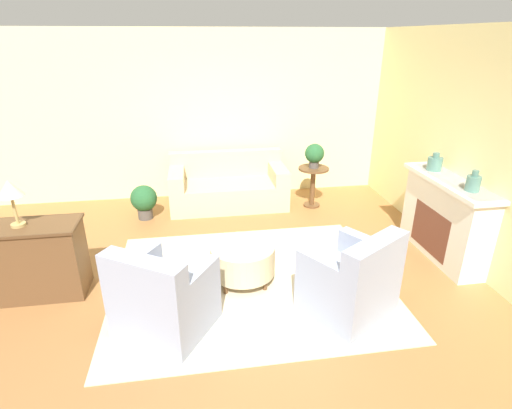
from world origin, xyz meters
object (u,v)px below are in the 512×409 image
ottoman_table (243,259)px  dresser (28,260)px  side_table (313,180)px  table_lamp (10,191)px  armchair_right (352,282)px  potted_plant_floor (144,200)px  potted_plant_on_side_table (314,154)px  couch (228,187)px  vase_mantel_far (473,183)px  vase_mantel_near (435,163)px  armchair_left (162,299)px

ottoman_table → dresser: (-2.33, 0.10, 0.14)m
ottoman_table → side_table: (1.44, 2.07, 0.16)m
ottoman_table → table_lamp: (-2.33, 0.10, 0.94)m
armchair_right → ottoman_table: 1.26m
side_table → dresser: size_ratio=0.57×
side_table → dresser: bearing=-152.5°
armchair_right → table_lamp: size_ratio=2.16×
potted_plant_floor → armchair_right: bearing=-49.3°
side_table → potted_plant_floor: (-2.74, -0.08, -0.15)m
table_lamp → armchair_right: bearing=-13.9°
armchair_right → potted_plant_on_side_table: size_ratio=2.72×
side_table → dresser: (-3.76, -1.96, -0.02)m
couch → dresser: couch is taller
couch → potted_plant_floor: size_ratio=3.53×
potted_plant_on_side_table → vase_mantel_far: bearing=-62.4°
couch → armchair_right: size_ratio=1.77×
table_lamp → couch: bearing=43.6°
vase_mantel_near → potted_plant_floor: 4.23m
armchair_right → ottoman_table: (-1.03, 0.73, -0.07)m
dresser → vase_mantel_far: bearing=-3.1°
armchair_right → side_table: size_ratio=1.60×
dresser → vase_mantel_near: (4.93, 0.50, 0.70)m
armchair_left → dresser: size_ratio=0.92×
armchair_left → side_table: 3.62m
vase_mantel_far → side_table: bearing=117.6°
ottoman_table → table_lamp: 2.51m
side_table → dresser: dresser is taller
armchair_right → vase_mantel_near: 2.20m
armchair_left → armchair_right: (1.89, 0.00, 0.00)m
dresser → armchair_right: bearing=-13.9°
armchair_right → armchair_left: bearing=180.0°
dresser → table_lamp: size_ratio=2.35×
couch → ottoman_table: 2.36m
armchair_right → side_table: (0.41, 2.80, 0.09)m
vase_mantel_near → dresser: bearing=-174.2°
vase_mantel_near → vase_mantel_far: bearing=-90.0°
potted_plant_on_side_table → table_lamp: (-3.76, -1.96, 0.33)m
armchair_right → potted_plant_floor: armchair_right is taller
armchair_left → potted_plant_floor: (-0.44, 2.72, -0.05)m
side_table → vase_mantel_far: 2.61m
side_table → potted_plant_floor: 2.74m
armchair_left → vase_mantel_far: size_ratio=4.48×
couch → ottoman_table: size_ratio=2.57×
couch → table_lamp: size_ratio=3.82×
couch → vase_mantel_far: (2.56, -2.53, 0.83)m
dresser → armchair_left: bearing=-29.6°
armchair_left → vase_mantel_near: vase_mantel_near is taller
vase_mantel_near → armchair_left: bearing=-159.0°
vase_mantel_near → potted_plant_floor: vase_mantel_near is taller
dresser → side_table: bearing=27.5°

